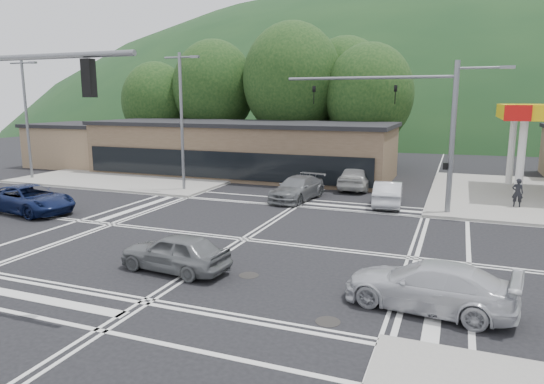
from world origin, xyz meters
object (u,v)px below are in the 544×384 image
(car_queue_b, at_px, (358,177))
(car_queue_a, at_px, (388,193))
(car_blue_west, at_px, (30,199))
(car_northbound, at_px, (297,188))
(pedestrian, at_px, (518,193))
(car_silver_east, at_px, (428,286))
(car_grey_center, at_px, (175,252))

(car_queue_b, bearing_deg, car_queue_a, 120.59)
(car_blue_west, relative_size, car_northbound, 1.10)
(car_queue_b, bearing_deg, car_blue_west, 42.19)
(car_blue_west, height_order, car_queue_b, car_queue_b)
(car_queue_b, distance_m, pedestrian, 10.06)
(car_northbound, bearing_deg, car_queue_a, 11.68)
(car_silver_east, relative_size, car_queue_b, 0.98)
(car_grey_center, bearing_deg, car_northbound, -175.33)
(car_blue_west, xyz_separation_m, car_queue_a, (17.87, 8.82, -0.03))
(car_blue_west, bearing_deg, car_queue_a, -55.84)
(car_queue_a, xyz_separation_m, car_northbound, (-5.41, -0.32, -0.01))
(pedestrian, bearing_deg, car_silver_east, 78.31)
(car_grey_center, distance_m, car_queue_b, 18.72)
(car_queue_a, xyz_separation_m, car_queue_b, (-2.71, 4.68, 0.13))
(car_grey_center, xyz_separation_m, car_northbound, (0.15, 13.50, 0.02))
(car_silver_east, relative_size, pedestrian, 3.05)
(car_grey_center, distance_m, car_silver_east, 8.65)
(car_queue_a, bearing_deg, car_queue_b, -64.98)
(car_silver_east, bearing_deg, pedestrian, 174.54)
(car_silver_east, distance_m, car_queue_b, 19.49)
(car_northbound, distance_m, pedestrian, 12.42)
(car_queue_a, bearing_deg, car_blue_west, 21.21)
(car_grey_center, relative_size, pedestrian, 2.55)
(car_queue_a, bearing_deg, car_northbound, -1.66)
(car_blue_west, height_order, pedestrian, pedestrian)
(car_silver_east, distance_m, pedestrian, 15.96)
(car_queue_a, bearing_deg, pedestrian, -172.07)
(car_grey_center, relative_size, car_silver_east, 0.84)
(car_silver_east, distance_m, car_queue_a, 14.26)
(car_blue_west, relative_size, pedestrian, 3.38)
(car_blue_west, height_order, car_northbound, car_blue_west)
(car_queue_b, height_order, pedestrian, pedestrian)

